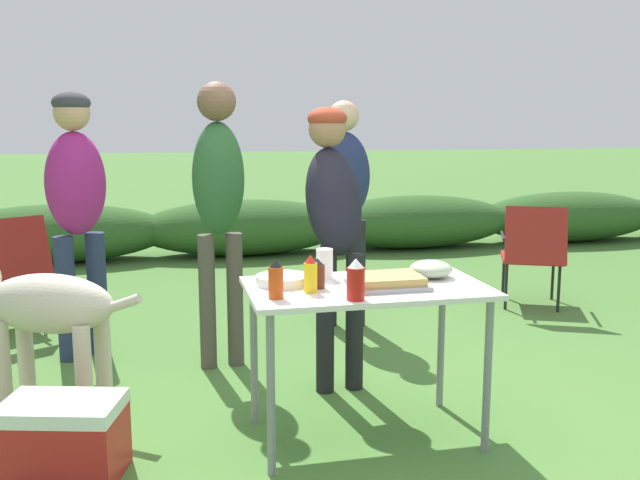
{
  "coord_description": "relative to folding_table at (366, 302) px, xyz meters",
  "views": [
    {
      "loc": [
        -0.91,
        -3.07,
        1.5
      ],
      "look_at": [
        -0.13,
        0.4,
        0.89
      ],
      "focal_mm": 40.0,
      "sensor_mm": 36.0,
      "label": 1
    }
  ],
  "objects": [
    {
      "name": "food_tray",
      "position": [
        0.09,
        -0.05,
        0.1
      ],
      "size": [
        0.34,
        0.27,
        0.06
      ],
      "color": "#9E9EA3",
      "rests_on": "folding_table"
    },
    {
      "name": "shrub_hedge",
      "position": [
        0.0,
        4.75,
        -0.36
      ],
      "size": [
        14.4,
        0.9,
        0.61
      ],
      "color": "#2D5623",
      "rests_on": "ground"
    },
    {
      "name": "camp_chair_green_behind_table",
      "position": [
        1.96,
        1.97,
        -0.2
      ],
      "size": [
        0.66,
        0.73,
        0.83
      ],
      "rotation": [
        0.0,
        0.0,
        -0.42
      ],
      "color": "maroon",
      "rests_on": "ground"
    },
    {
      "name": "standing_person_with_beanie",
      "position": [
        -1.41,
        1.52,
        0.36
      ],
      "size": [
        0.47,
        0.43,
        1.66
      ],
      "rotation": [
        0.0,
        0.0,
        0.56
      ],
      "color": "#232D4C",
      "rests_on": "ground"
    },
    {
      "name": "standing_person_in_navy_coat",
      "position": [
        0.02,
        0.72,
        0.34
      ],
      "size": [
        0.35,
        0.46,
        1.56
      ],
      "rotation": [
        0.0,
        0.0,
        0.08
      ],
      "color": "black",
      "rests_on": "ground"
    },
    {
      "name": "bbq_sauce_bottle",
      "position": [
        -0.23,
        -0.0,
        0.14
      ],
      "size": [
        0.07,
        0.07,
        0.14
      ],
      "color": "#562314",
      "rests_on": "folding_table"
    },
    {
      "name": "mustard_bottle",
      "position": [
        -0.28,
        -0.07,
        0.16
      ],
      "size": [
        0.06,
        0.06,
        0.17
      ],
      "color": "yellow",
      "rests_on": "folding_table"
    },
    {
      "name": "hot_sauce_bottle",
      "position": [
        -0.44,
        -0.15,
        0.16
      ],
      "size": [
        0.06,
        0.06,
        0.18
      ],
      "color": "#CC4214",
      "rests_on": "folding_table"
    },
    {
      "name": "dog",
      "position": [
        -1.54,
        0.68,
        -0.12
      ],
      "size": [
        1.03,
        0.58,
        0.8
      ],
      "rotation": [
        0.0,
        0.0,
        1.15
      ],
      "color": "beige",
      "rests_on": "ground"
    },
    {
      "name": "folding_table",
      "position": [
        0.0,
        0.0,
        0.0
      ],
      "size": [
        1.1,
        0.64,
        0.74
      ],
      "color": "silver",
      "rests_on": "ground"
    },
    {
      "name": "plate_stack",
      "position": [
        -0.37,
        0.1,
        0.1
      ],
      "size": [
        0.25,
        0.25,
        0.04
      ],
      "primitive_type": "cylinder",
      "color": "white",
      "rests_on": "folding_table"
    },
    {
      "name": "ground_plane",
      "position": [
        0.0,
        0.0,
        -0.66
      ],
      "size": [
        60.0,
        60.0,
        0.0
      ],
      "primitive_type": "plane",
      "color": "#477533"
    },
    {
      "name": "paper_cup_stack",
      "position": [
        -0.15,
        0.19,
        0.15
      ],
      "size": [
        0.08,
        0.08,
        0.14
      ],
      "primitive_type": "cylinder",
      "color": "white",
      "rests_on": "folding_table"
    },
    {
      "name": "standing_person_in_red_jacket",
      "position": [
        0.36,
        1.82,
        0.31
      ],
      "size": [
        0.44,
        0.36,
        1.62
      ],
      "rotation": [
        0.0,
        0.0,
        -0.28
      ],
      "color": "black",
      "rests_on": "ground"
    },
    {
      "name": "mixing_bowl",
      "position": [
        0.35,
        0.09,
        0.12
      ],
      "size": [
        0.21,
        0.21,
        0.08
      ],
      "primitive_type": "ellipsoid",
      "color": "#ADBC99",
      "rests_on": "folding_table"
    },
    {
      "name": "cooler_box",
      "position": [
        -1.35,
        -0.1,
        -0.49
      ],
      "size": [
        0.55,
        0.43,
        0.34
      ],
      "rotation": [
        0.0,
        0.0,
        6.03
      ],
      "color": "#B21E1E",
      "rests_on": "ground"
    },
    {
      "name": "standing_person_in_olive_jacket",
      "position": [
        -0.57,
        1.14,
        0.4
      ],
      "size": [
        0.33,
        0.26,
        1.71
      ],
      "rotation": [
        0.0,
        0.0,
        0.13
      ],
      "color": "#4C473D",
      "rests_on": "ground"
    },
    {
      "name": "ketchup_bottle",
      "position": [
        -0.12,
        -0.25,
        0.16
      ],
      "size": [
        0.08,
        0.08,
        0.18
      ],
      "color": "red",
      "rests_on": "folding_table"
    },
    {
      "name": "camp_chair_near_hedge",
      "position": [
        -1.97,
        2.18,
        -0.2
      ],
      "size": [
        0.69,
        0.74,
        0.83
      ],
      "rotation": [
        0.0,
        0.0,
        0.52
      ],
      "color": "maroon",
      "rests_on": "ground"
    }
  ]
}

